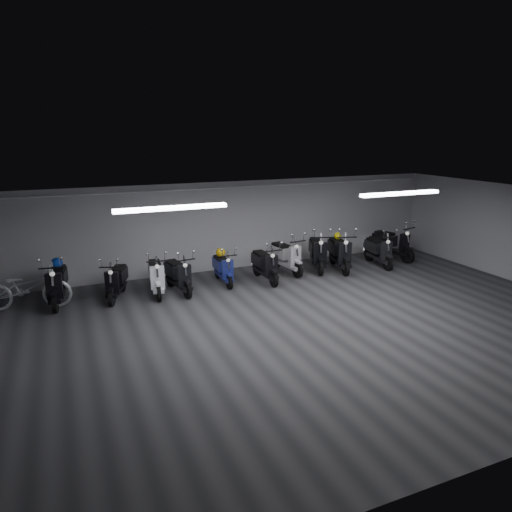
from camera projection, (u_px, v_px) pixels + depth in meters
name	position (u px, v px, depth m)	size (l,w,h in m)	color
floor	(315.00, 324.00, 10.72)	(14.00, 10.00, 0.01)	#333335
ceiling	(320.00, 203.00, 9.98)	(14.00, 10.00, 0.01)	gray
back_wall	(238.00, 225.00, 14.80)	(14.00, 0.01, 2.80)	#ADADAF
fluor_strip_left	(171.00, 208.00, 9.76)	(2.40, 0.18, 0.08)	white
fluor_strip_right	(400.00, 194.00, 12.02)	(2.40, 0.18, 0.08)	white
conduit	(238.00, 187.00, 14.40)	(0.05, 0.05, 13.60)	white
scooter_0	(57.00, 278.00, 11.78)	(0.63, 1.89, 1.41)	black
scooter_1	(116.00, 276.00, 12.20)	(0.57, 1.70, 1.27)	black
scooter_2	(156.00, 270.00, 12.51)	(0.60, 1.81, 1.35)	white
scooter_3	(178.00, 270.00, 12.65)	(0.59, 1.76, 1.31)	black
scooter_4	(223.00, 264.00, 13.40)	(0.54, 1.61, 1.20)	navy
scooter_5	(265.00, 260.00, 13.61)	(0.59, 1.77, 1.32)	black
scooter_6	(286.00, 251.00, 14.42)	(0.62, 1.87, 1.40)	silver
scooter_7	(318.00, 247.00, 14.76)	(0.66, 1.99, 1.48)	black
scooter_8	(340.00, 247.00, 14.72)	(0.67, 2.01, 1.50)	black
scooter_9	(379.00, 246.00, 15.18)	(0.60, 1.81, 1.34)	black
bicycle	(26.00, 283.00, 11.46)	(0.73, 2.08, 1.35)	white
scooter_10	(392.00, 238.00, 15.95)	(0.66, 1.97, 1.47)	black
helmet_0	(57.00, 263.00, 11.95)	(0.29, 0.29, 0.29)	#0E329B
helmet_1	(338.00, 236.00, 14.91)	(0.23, 0.23, 0.23)	yellow
helmet_2	(221.00, 252.00, 13.53)	(0.27, 0.27, 0.27)	yellow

